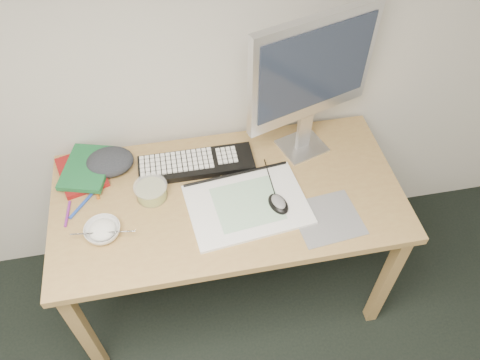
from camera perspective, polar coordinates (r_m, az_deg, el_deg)
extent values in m
plane|color=beige|center=(1.79, -9.62, 18.01)|extent=(3.60, 0.00, 3.60)
cube|color=tan|center=(2.10, -18.35, -17.40)|extent=(0.05, 0.05, 0.71)
cube|color=tan|center=(2.21, 17.38, -11.63)|extent=(0.05, 0.05, 0.71)
cube|color=tan|center=(2.41, -18.00, -4.31)|extent=(0.05, 0.05, 0.71)
cube|color=tan|center=(2.50, 12.31, 0.06)|extent=(0.05, 0.05, 0.71)
cube|color=tan|center=(1.89, -1.48, -2.09)|extent=(1.40, 0.70, 0.03)
cube|color=gray|center=(1.83, 10.61, -4.61)|extent=(0.27, 0.25, 0.00)
cube|color=white|center=(1.84, 0.89, -3.01)|extent=(0.49, 0.38, 0.01)
cube|color=black|center=(1.98, -5.35, 1.96)|extent=(0.48, 0.15, 0.03)
cube|color=silver|center=(2.07, 7.54, 4.15)|extent=(0.23, 0.22, 0.01)
cube|color=silver|center=(2.01, 7.80, 5.94)|extent=(0.07, 0.04, 0.18)
cube|color=silver|center=(1.81, 8.86, 13.23)|extent=(0.53, 0.20, 0.44)
cube|color=black|center=(1.80, 8.90, 13.50)|extent=(0.47, 0.15, 0.34)
ellipsoid|color=black|center=(1.82, 4.70, -2.69)|extent=(0.10, 0.12, 0.04)
imported|color=white|center=(1.82, -16.37, -6.00)|extent=(0.14, 0.14, 0.04)
cylinder|color=silver|center=(1.78, -16.38, -6.19)|extent=(0.23, 0.04, 0.02)
cylinder|color=#DADC4D|center=(1.88, -10.76, -1.33)|extent=(0.16, 0.16, 0.06)
cube|color=maroon|center=(2.05, -18.73, 0.89)|extent=(0.23, 0.27, 0.02)
cube|color=#175E30|center=(2.03, -18.12, 1.43)|extent=(0.24, 0.29, 0.02)
ellipsoid|color=#222629|center=(2.02, -15.58, 2.15)|extent=(0.17, 0.15, 0.07)
cylinder|color=#CC6685|center=(1.90, -1.95, -0.64)|extent=(0.18, 0.02, 0.01)
cylinder|color=tan|center=(1.92, 0.06, 0.07)|extent=(0.16, 0.07, 0.01)
cylinder|color=black|center=(1.93, 2.83, 0.09)|extent=(0.18, 0.02, 0.01)
cylinder|color=#1F40A9|center=(1.94, -18.80, -2.99)|extent=(0.09, 0.12, 0.01)
cylinder|color=#C76017|center=(1.99, -17.23, -0.74)|extent=(0.04, 0.14, 0.01)
cylinder|color=#7A2484|center=(1.93, -20.28, -3.89)|extent=(0.02, 0.12, 0.01)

